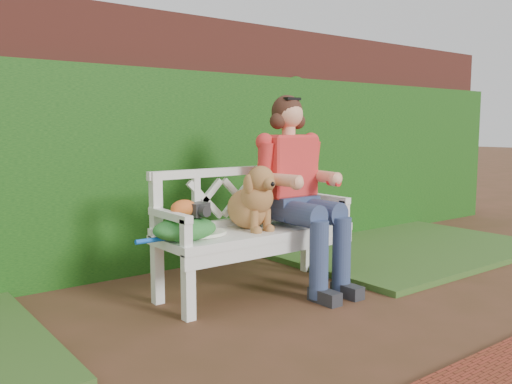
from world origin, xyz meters
TOP-DOWN VIEW (x-y plane):
  - ground at (0.00, 0.00)m, footprint 60.00×60.00m
  - brick_wall at (0.00, 1.90)m, footprint 10.00×0.30m
  - ivy_hedge at (0.00, 1.68)m, footprint 10.00×0.18m
  - grass_right at (2.40, 0.90)m, footprint 2.60×2.00m
  - garden_bench at (0.40, 0.64)m, footprint 1.59×0.62m
  - seated_woman at (0.74, 0.62)m, footprint 0.69×0.88m
  - dog at (0.36, 0.64)m, footprint 0.46×0.52m
  - tennis_racket at (-0.09, 0.66)m, footprint 0.73×0.38m
  - green_bag at (-0.21, 0.61)m, footprint 0.45×0.35m
  - camera_item at (-0.12, 0.59)m, footprint 0.16×0.13m
  - baseball_glove at (-0.21, 0.62)m, footprint 0.21×0.17m

SIDE VIEW (x-z plane):
  - ground at x=0.00m, z-range 0.00..0.00m
  - grass_right at x=2.40m, z-range 0.00..0.05m
  - garden_bench at x=0.40m, z-range 0.00..0.48m
  - tennis_racket at x=-0.09m, z-range 0.48..0.51m
  - green_bag at x=-0.21m, z-range 0.48..0.63m
  - camera_item at x=-0.12m, z-range 0.63..0.72m
  - baseball_glove at x=-0.21m, z-range 0.63..0.75m
  - dog at x=0.36m, z-range 0.48..0.96m
  - seated_woman at x=0.74m, z-range 0.00..1.47m
  - ivy_hedge at x=0.00m, z-range 0.00..1.70m
  - brick_wall at x=0.00m, z-range 0.00..2.20m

